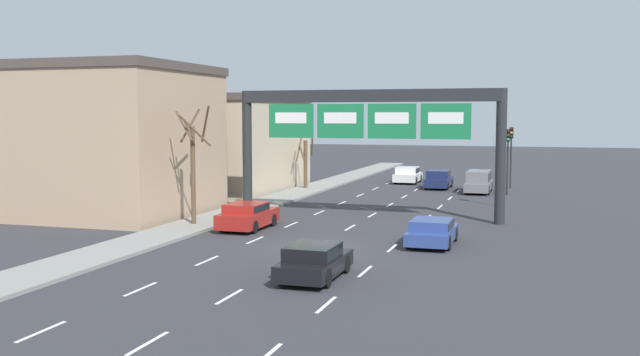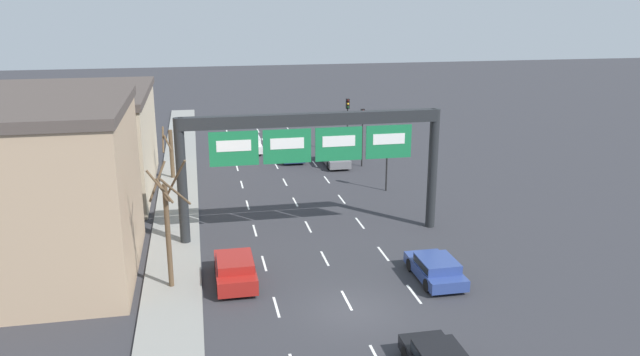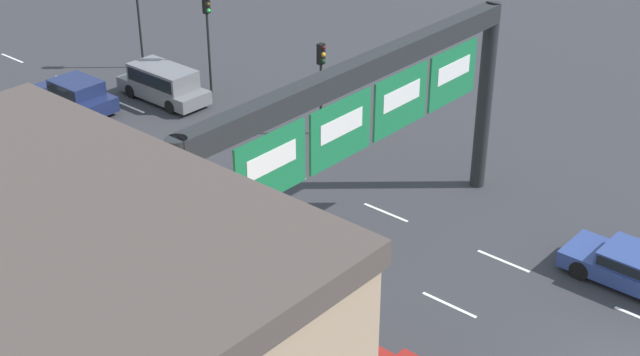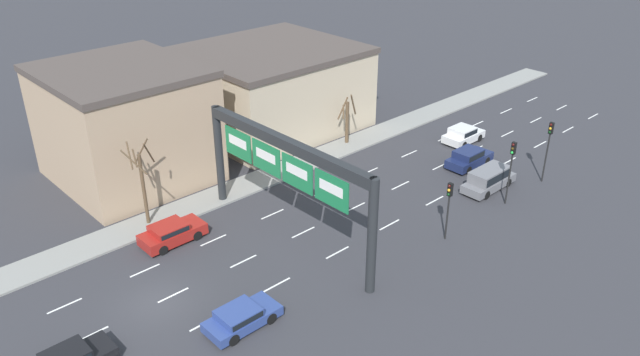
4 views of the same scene
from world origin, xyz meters
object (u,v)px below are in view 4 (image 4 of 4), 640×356
Objects in this scene: tree_bare_second at (347,119)px; car_red at (172,232)px; traffic_light_far_end at (512,161)px; traffic_light_mid_block at (449,199)px; car_navy at (469,157)px; traffic_light_near_gantry at (549,140)px; car_white at (463,134)px; tree_bare_closest at (142,180)px; car_blue at (241,317)px; suv_grey at (489,178)px; sign_gantry at (285,164)px.

car_red is at bearing -79.89° from tree_bare_second.
traffic_light_mid_block is at bearing -90.56° from traffic_light_far_end.
car_navy is at bearing 22.25° from tree_bare_second.
traffic_light_far_end is (5.52, -3.23, 2.68)m from car_navy.
tree_bare_second is (-15.50, -6.01, -1.17)m from traffic_light_near_gantry.
car_white is at bearing 83.25° from car_red.
tree_bare_closest reaches higher than car_navy.
tree_bare_closest reaches higher than tree_bare_second.
car_blue is 25.63m from car_navy.
car_blue is 0.86× the size of suv_grey.
car_white is (-6.60, 5.95, -0.18)m from suv_grey.
traffic_light_mid_block reaches higher than car_red.
suv_grey is 1.12× the size of car_navy.
car_red is 4.07m from tree_bare_closest.
car_white is 0.79× the size of traffic_light_near_gantry.
car_blue is 23.16m from suv_grey.
suv_grey is 4.06m from car_navy.
car_white reaches higher than car_red.
car_navy is (-3.38, 2.25, -0.15)m from suv_grey.
car_red is 24.61m from car_navy.
car_navy is at bearing 74.76° from car_red.
traffic_light_mid_block reaches higher than car_navy.
traffic_light_near_gantry is at bearing 19.28° from car_navy.
tree_bare_second is at bearing -130.93° from car_white.
car_navy is 11.89m from traffic_light_mid_block.
car_white is at bearing 77.11° from tree_bare_closest.
tree_bare_closest is (-15.04, -25.74, -0.08)m from traffic_light_near_gantry.
car_navy is (1.52, 18.10, -4.76)m from sign_gantry.
tree_bare_second reaches higher than car_blue.
tree_bare_closest is at bearing -120.29° from traffic_light_near_gantry.
traffic_light_near_gantry is (5.52, 1.93, 2.72)m from car_navy.
sign_gantry is at bearing 48.78° from car_red.
car_navy reaches higher than car_red.
traffic_light_far_end reaches higher than car_blue.
car_white is (-6.57, 29.11, 0.10)m from car_blue.
sign_gantry reaches higher than tree_bare_closest.
tree_bare_closest is at bearing -178.92° from car_red.
car_blue is 22.46m from traffic_light_far_end.
suv_grey is 1.16× the size of traffic_light_mid_block.
sign_gantry is 3.16× the size of traffic_light_far_end.
car_red is 1.03× the size of car_blue.
car_white is 0.62× the size of tree_bare_closest.
car_blue is 0.96× the size of car_navy.
traffic_light_far_end reaches higher than tree_bare_second.
tree_bare_closest is at bearing -138.01° from traffic_light_mid_block.
traffic_light_mid_block is 0.85× the size of traffic_light_far_end.
car_red is 0.99× the size of car_navy.
suv_grey is 8.89m from car_white.
traffic_light_mid_block is at bearing 82.06° from car_blue.
suv_grey is at bearing -33.62° from car_navy.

